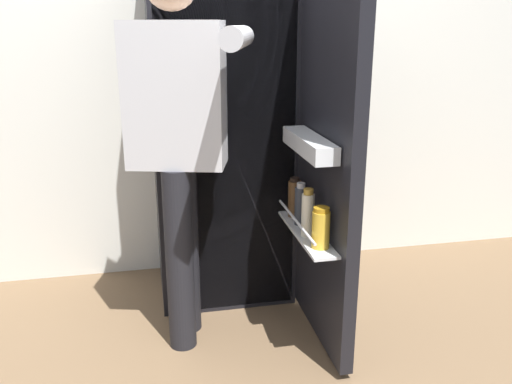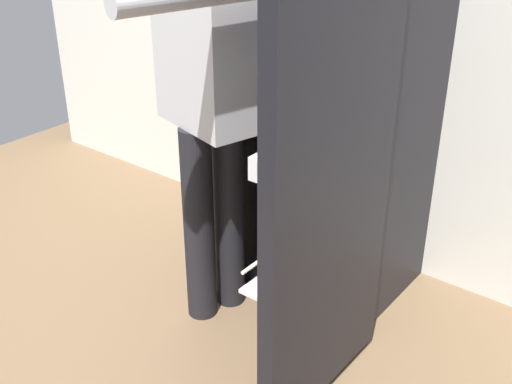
{
  "view_description": "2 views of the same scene",
  "coord_description": "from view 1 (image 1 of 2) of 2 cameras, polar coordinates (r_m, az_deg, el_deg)",
  "views": [
    {
      "loc": [
        -0.37,
        -2.12,
        1.38
      ],
      "look_at": [
        0.05,
        -0.13,
        0.74
      ],
      "focal_mm": 37.41,
      "sensor_mm": 36.0,
      "label": 1
    },
    {
      "loc": [
        1.22,
        -1.55,
        1.66
      ],
      "look_at": [
        0.06,
        -0.05,
        0.68
      ],
      "focal_mm": 44.62,
      "sensor_mm": 36.0,
      "label": 2
    }
  ],
  "objects": [
    {
      "name": "ground_plane",
      "position": [
        2.56,
        -1.71,
        -15.18
      ],
      "size": [
        5.03,
        5.03,
        0.0
      ],
      "primitive_type": "plane",
      "color": "brown"
    },
    {
      "name": "kitchen_wall",
      "position": [
        3.02,
        -4.94,
        14.62
      ],
      "size": [
        4.4,
        0.1,
        2.47
      ],
      "primitive_type": "cube",
      "color": "silver",
      "rests_on": "ground_plane"
    },
    {
      "name": "refrigerator",
      "position": [
        2.68,
        -2.98,
        6.46
      ],
      "size": [
        0.73,
        1.22,
        1.74
      ],
      "color": "black",
      "rests_on": "ground_plane"
    },
    {
      "name": "person",
      "position": [
        2.22,
        -8.17,
        6.86
      ],
      "size": [
        0.54,
        0.76,
        1.64
      ],
      "color": "black",
      "rests_on": "ground_plane"
    }
  ]
}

